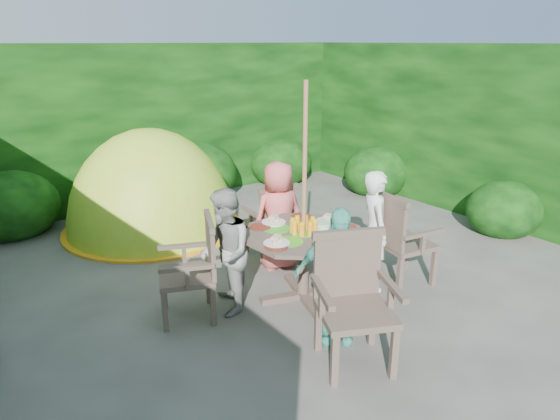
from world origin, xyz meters
TOP-DOWN VIEW (x-y plane):
  - ground at (0.00, 0.00)m, footprint 60.00×60.00m
  - hedge_enclosure at (0.00, 1.33)m, footprint 9.00×9.00m
  - patio_table at (-0.09, -0.45)m, footprint 1.57×1.57m
  - parasol_pole at (-0.10, -0.45)m, footprint 0.06×0.06m
  - garden_chair_right at (0.94, -0.79)m, footprint 0.62×0.68m
  - garden_chair_left at (-1.14, -0.13)m, footprint 0.68×0.72m
  - garden_chair_back at (0.26, 0.59)m, footprint 0.58×0.52m
  - garden_chair_front at (-0.41, -1.49)m, footprint 0.80×0.76m
  - child_right at (0.67, -0.69)m, footprint 0.50×0.56m
  - child_left at (-0.86, -0.21)m, footprint 0.67×0.74m
  - child_back at (0.15, 0.31)m, footprint 0.66×0.48m
  - child_front at (-0.34, -1.22)m, footprint 0.76×0.67m
  - dome_tent at (-0.55, 2.38)m, footprint 2.64×2.64m

SIDE VIEW (x-z plane):
  - ground at x=0.00m, z-range 0.00..0.00m
  - dome_tent at x=-0.55m, z-range -1.42..1.42m
  - garden_chair_back at x=0.26m, z-range 0.03..0.93m
  - garden_chair_left at x=-1.14m, z-range 0.03..0.98m
  - garden_chair_right at x=0.94m, z-range 0.03..1.03m
  - garden_chair_front at x=-0.41m, z-range 0.04..1.08m
  - patio_table at x=-0.09m, z-range 0.18..1.04m
  - child_front at x=-0.34m, z-range 0.00..1.24m
  - child_left at x=-0.86m, z-range 0.00..1.24m
  - child_back at x=0.15m, z-range 0.00..1.27m
  - child_right at x=0.67m, z-range 0.00..1.29m
  - parasol_pole at x=-0.10m, z-range 0.00..2.20m
  - hedge_enclosure at x=0.00m, z-range 0.00..2.50m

